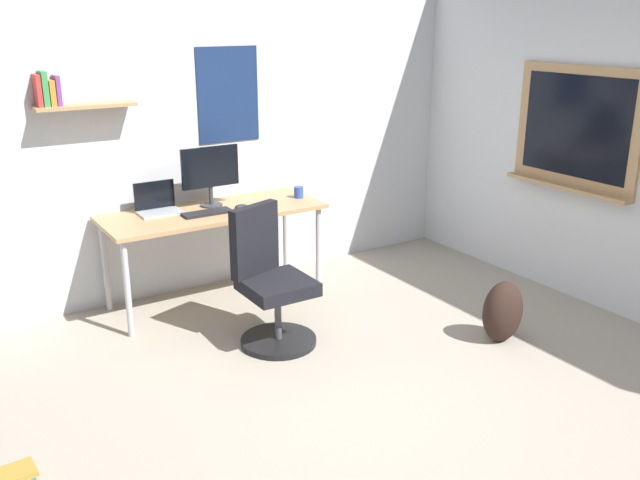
{
  "coord_description": "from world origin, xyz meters",
  "views": [
    {
      "loc": [
        -2.03,
        -2.63,
        2.15
      ],
      "look_at": [
        0.08,
        0.71,
        0.85
      ],
      "focal_mm": 38.54,
      "sensor_mm": 36.0,
      "label": 1
    }
  ],
  "objects_px": {
    "office_chair": "(270,286)",
    "keyboard": "(207,213)",
    "desk": "(213,218)",
    "computer_mouse": "(241,207)",
    "laptop": "(158,205)",
    "coffee_mug": "(299,192)",
    "backpack": "(503,311)",
    "monitor_primary": "(211,172)",
    "book_stack_on_floor": "(11,477)"
  },
  "relations": [
    {
      "from": "laptop",
      "to": "backpack",
      "type": "relative_size",
      "value": 0.71
    },
    {
      "from": "computer_mouse",
      "to": "desk",
      "type": "bearing_deg",
      "value": 157.36
    },
    {
      "from": "keyboard",
      "to": "monitor_primary",
      "type": "bearing_deg",
      "value": 56.29
    },
    {
      "from": "keyboard",
      "to": "book_stack_on_floor",
      "type": "height_order",
      "value": "keyboard"
    },
    {
      "from": "desk",
      "to": "book_stack_on_floor",
      "type": "height_order",
      "value": "desk"
    },
    {
      "from": "desk",
      "to": "office_chair",
      "type": "distance_m",
      "value": 0.9
    },
    {
      "from": "laptop",
      "to": "backpack",
      "type": "bearing_deg",
      "value": -46.72
    },
    {
      "from": "office_chair",
      "to": "keyboard",
      "type": "distance_m",
      "value": 0.86
    },
    {
      "from": "desk",
      "to": "keyboard",
      "type": "height_order",
      "value": "keyboard"
    },
    {
      "from": "office_chair",
      "to": "backpack",
      "type": "height_order",
      "value": "office_chair"
    },
    {
      "from": "desk",
      "to": "computer_mouse",
      "type": "bearing_deg",
      "value": -22.64
    },
    {
      "from": "computer_mouse",
      "to": "backpack",
      "type": "bearing_deg",
      "value": -54.05
    },
    {
      "from": "desk",
      "to": "monitor_primary",
      "type": "distance_m",
      "value": 0.36
    },
    {
      "from": "office_chair",
      "to": "computer_mouse",
      "type": "xyz_separation_m",
      "value": [
        0.17,
        0.78,
        0.35
      ]
    },
    {
      "from": "desk",
      "to": "office_chair",
      "type": "relative_size",
      "value": 1.76
    },
    {
      "from": "coffee_mug",
      "to": "laptop",
      "type": "bearing_deg",
      "value": 170.5
    },
    {
      "from": "office_chair",
      "to": "computer_mouse",
      "type": "height_order",
      "value": "office_chair"
    },
    {
      "from": "book_stack_on_floor",
      "to": "coffee_mug",
      "type": "bearing_deg",
      "value": 30.81
    },
    {
      "from": "office_chair",
      "to": "coffee_mug",
      "type": "height_order",
      "value": "office_chair"
    },
    {
      "from": "laptop",
      "to": "computer_mouse",
      "type": "xyz_separation_m",
      "value": [
        0.57,
        -0.24,
        -0.04
      ]
    },
    {
      "from": "coffee_mug",
      "to": "backpack",
      "type": "distance_m",
      "value": 1.87
    },
    {
      "from": "desk",
      "to": "keyboard",
      "type": "bearing_deg",
      "value": -135.58
    },
    {
      "from": "desk",
      "to": "monitor_primary",
      "type": "height_order",
      "value": "monitor_primary"
    },
    {
      "from": "keyboard",
      "to": "computer_mouse",
      "type": "bearing_deg",
      "value": 0.0
    },
    {
      "from": "monitor_primary",
      "to": "laptop",
      "type": "bearing_deg",
      "value": 173.42
    },
    {
      "from": "monitor_primary",
      "to": "book_stack_on_floor",
      "type": "bearing_deg",
      "value": -137.96
    },
    {
      "from": "laptop",
      "to": "computer_mouse",
      "type": "bearing_deg",
      "value": -22.42
    },
    {
      "from": "desk",
      "to": "computer_mouse",
      "type": "height_order",
      "value": "computer_mouse"
    },
    {
      "from": "desk",
      "to": "office_chair",
      "type": "bearing_deg",
      "value": -88.46
    },
    {
      "from": "book_stack_on_floor",
      "to": "computer_mouse",
      "type": "bearing_deg",
      "value": 36.31
    },
    {
      "from": "keyboard",
      "to": "backpack",
      "type": "height_order",
      "value": "keyboard"
    },
    {
      "from": "monitor_primary",
      "to": "computer_mouse",
      "type": "relative_size",
      "value": 4.46
    },
    {
      "from": "backpack",
      "to": "book_stack_on_floor",
      "type": "height_order",
      "value": "backpack"
    },
    {
      "from": "office_chair",
      "to": "coffee_mug",
      "type": "relative_size",
      "value": 10.33
    },
    {
      "from": "desk",
      "to": "computer_mouse",
      "type": "relative_size",
      "value": 16.07
    },
    {
      "from": "laptop",
      "to": "coffee_mug",
      "type": "height_order",
      "value": "laptop"
    },
    {
      "from": "office_chair",
      "to": "book_stack_on_floor",
      "type": "relative_size",
      "value": 4.08
    },
    {
      "from": "desk",
      "to": "keyboard",
      "type": "relative_size",
      "value": 4.52
    },
    {
      "from": "computer_mouse",
      "to": "laptop",
      "type": "bearing_deg",
      "value": 157.58
    },
    {
      "from": "keyboard",
      "to": "computer_mouse",
      "type": "xyz_separation_m",
      "value": [
        0.28,
        0.0,
        0.01
      ]
    },
    {
      "from": "laptop",
      "to": "keyboard",
      "type": "height_order",
      "value": "laptop"
    },
    {
      "from": "computer_mouse",
      "to": "office_chair",
      "type": "bearing_deg",
      "value": -102.59
    },
    {
      "from": "desk",
      "to": "laptop",
      "type": "height_order",
      "value": "laptop"
    },
    {
      "from": "office_chair",
      "to": "monitor_primary",
      "type": "bearing_deg",
      "value": 88.89
    },
    {
      "from": "monitor_primary",
      "to": "keyboard",
      "type": "xyz_separation_m",
      "value": [
        -0.13,
        -0.19,
        -0.26
      ]
    },
    {
      "from": "keyboard",
      "to": "book_stack_on_floor",
      "type": "distance_m",
      "value": 2.33
    },
    {
      "from": "coffee_mug",
      "to": "backpack",
      "type": "relative_size",
      "value": 0.21
    },
    {
      "from": "keyboard",
      "to": "coffee_mug",
      "type": "distance_m",
      "value": 0.82
    },
    {
      "from": "monitor_primary",
      "to": "keyboard",
      "type": "distance_m",
      "value": 0.34
    },
    {
      "from": "monitor_primary",
      "to": "book_stack_on_floor",
      "type": "xyz_separation_m",
      "value": [
        -1.81,
        -1.63,
        -0.98
      ]
    }
  ]
}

